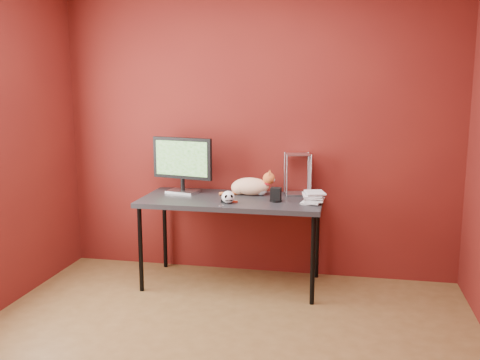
% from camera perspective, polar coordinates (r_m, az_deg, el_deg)
% --- Properties ---
extents(room, '(3.52, 3.52, 2.61)m').
position_cam_1_polar(room, '(2.99, -3.64, 5.49)').
color(room, brown).
rests_on(room, ground).
extents(desk, '(1.50, 0.70, 0.75)m').
position_cam_1_polar(desk, '(4.46, -0.89, -2.59)').
color(desk, black).
rests_on(desk, ground).
extents(monitor, '(0.55, 0.23, 0.48)m').
position_cam_1_polar(monitor, '(4.66, -6.18, 1.91)').
color(monitor, '#ADACB1').
rests_on(monitor, desk).
extents(cat, '(0.47, 0.18, 0.22)m').
position_cam_1_polar(cat, '(4.57, 1.16, -0.65)').
color(cat, orange).
rests_on(cat, desk).
extents(skull_mug, '(0.10, 0.11, 0.10)m').
position_cam_1_polar(skull_mug, '(4.25, -1.28, -1.83)').
color(skull_mug, silver).
rests_on(skull_mug, desk).
extents(speaker, '(0.10, 0.10, 0.11)m').
position_cam_1_polar(speaker, '(4.33, 3.85, -1.62)').
color(speaker, black).
rests_on(speaker, desk).
extents(book_stack, '(0.19, 0.23, 1.00)m').
position_cam_1_polar(book_stack, '(4.26, 7.00, 4.19)').
color(book_stack, beige).
rests_on(book_stack, desk).
extents(wire_rack, '(0.24, 0.21, 0.36)m').
position_cam_1_polar(wire_rack, '(4.61, 6.17, 0.65)').
color(wire_rack, '#ADACB1').
rests_on(wire_rack, desk).
extents(pocket_knife, '(0.07, 0.02, 0.01)m').
position_cam_1_polar(pocket_knife, '(4.30, -0.70, -2.31)').
color(pocket_knife, '#9D1C0C').
rests_on(pocket_knife, desk).
extents(black_gadget, '(0.05, 0.04, 0.02)m').
position_cam_1_polar(black_gadget, '(4.30, -1.69, -2.26)').
color(black_gadget, black).
rests_on(black_gadget, desk).
extents(washer, '(0.04, 0.04, 0.00)m').
position_cam_1_polar(washer, '(4.18, -2.02, -2.75)').
color(washer, '#ADACB1').
rests_on(washer, desk).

